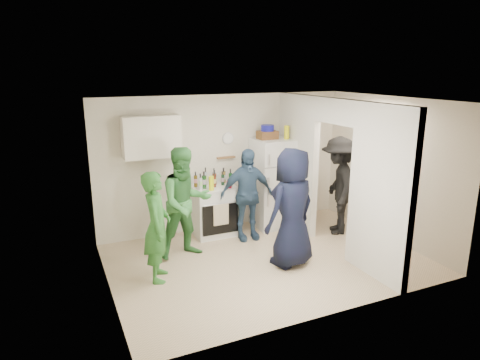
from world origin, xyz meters
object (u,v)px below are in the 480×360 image
Objects in this scene: blue_bowl at (267,128)px; person_green_left at (157,226)px; person_denim at (247,195)px; yellow_cup_stack_top at (287,132)px; wicker_basket at (267,135)px; stove at (214,210)px; fridge at (272,183)px; person_green_center at (186,203)px; person_nook at (338,186)px; person_navy at (292,208)px.

blue_bowl is 0.15× the size of person_green_left.
person_denim is at bearing -144.81° from blue_bowl.
wicker_basket is at bearing 154.89° from yellow_cup_stack_top.
fridge is (1.18, -0.03, 0.39)m from stove.
person_green_left is at bearing -151.99° from wicker_basket.
person_green_center is 1.22m from person_denim.
person_denim is at bearing -46.94° from person_green_left.
stove is 1.95m from yellow_cup_stack_top.
stove is 0.57× the size of person_green_left.
wicker_basket is 0.20× the size of person_green_center.
person_nook is at bearing -9.27° from person_denim.
yellow_cup_stack_top reaches higher than person_nook.
person_denim is 1.24m from person_navy.
person_nook is at bearing -64.94° from person_green_left.
person_nook is at bearing -44.97° from yellow_cup_stack_top.
stove is 1.82m from person_navy.
wicker_basket is 1.40× the size of yellow_cup_stack_top.
fridge reaches higher than stove.
fridge is 0.95× the size of person_nook.
yellow_cup_stack_top is 1.40m from person_denim.
blue_bowl reaches higher than person_denim.
blue_bowl is 1.32m from person_denim.
blue_bowl reaches higher than stove.
stove is 1.70m from wicker_basket.
person_navy is at bearing -104.86° from blue_bowl.
blue_bowl reaches higher than fridge.
fridge is 6.74× the size of yellow_cup_stack_top.
wicker_basket is at bearing 0.00° from blue_bowl.
person_green_center is at bearing -28.17° from person_green_left.
person_green_center is at bearing -51.55° from person_navy.
person_denim is (-0.62, -0.44, -0.95)m from wicker_basket.
stove is 2.60× the size of wicker_basket.
yellow_cup_stack_top reaches higher than person_navy.
person_green_left is 1.98m from person_denim.
person_denim is at bearing -162.92° from yellow_cup_stack_top.
blue_bowl is at bearing 0.00° from wicker_basket.
person_green_center is at bearing -64.54° from person_nook.
person_navy is at bearing -32.53° from person_nook.
wicker_basket is at bearing 153.43° from fridge.
person_navy is (-0.44, -1.66, -0.85)m from wicker_basket.
blue_bowl is (-0.10, 0.05, 1.05)m from fridge.
stove is at bearing -178.94° from blue_bowl.
person_denim is (-0.94, -0.29, -1.00)m from yellow_cup_stack_top.
stove is at bearing -85.14° from person_navy.
person_nook is (2.83, -0.15, -0.00)m from person_green_center.
wicker_basket is at bearing 15.42° from person_green_center.
stove is 1.87m from person_green_left.
yellow_cup_stack_top reaches higher than person_green_center.
yellow_cup_stack_top is at bearing -133.33° from person_navy.
yellow_cup_stack_top is at bearing -25.11° from blue_bowl.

